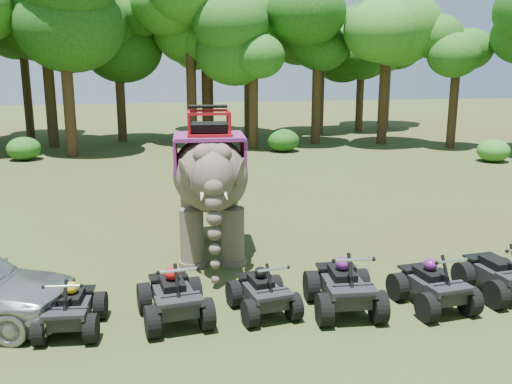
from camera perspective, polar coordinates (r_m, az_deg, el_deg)
ground at (r=13.39m, az=0.95°, el=-9.11°), size 110.00×110.00×0.00m
elephant at (r=14.92m, az=-4.61°, el=1.00°), size 2.35×4.74×3.87m
atv_0 at (r=11.56m, az=-18.04°, el=-10.47°), size 1.27×1.65×1.15m
atv_1 at (r=11.50m, az=-8.22°, el=-9.63°), size 1.51×1.92×1.31m
atv_2 at (r=11.74m, az=0.70°, el=-9.38°), size 1.38×1.73×1.16m
atv_3 at (r=11.92m, az=8.81°, el=-8.64°), size 1.47×1.94×1.37m
atv_4 at (r=12.52m, az=17.33°, el=-8.29°), size 1.44×1.84×1.25m
atv_5 at (r=13.62m, az=23.27°, el=-6.96°), size 1.43×1.85×1.29m
tree_0 at (r=34.01m, az=-6.53°, el=12.48°), size 6.53×6.53×9.33m
tree_1 at (r=32.46m, az=-0.26°, el=11.03°), size 5.35×5.35×7.64m
tree_2 at (r=34.58m, az=6.10°, el=11.38°), size 5.59×5.59×7.98m
tree_3 at (r=35.18m, az=12.80°, el=12.53°), size 6.76×6.76×9.66m
tree_4 at (r=34.69m, az=19.24°, el=9.81°), size 4.80×4.80×6.86m
tree_32 at (r=31.33m, az=-18.47°, el=12.19°), size 6.80×6.80×9.72m
tree_33 at (r=36.59m, az=-13.51°, el=11.52°), size 5.87×5.87×8.39m
tree_34 at (r=40.80m, az=10.42°, el=11.15°), size 5.22×5.22×7.46m
tree_35 at (r=35.25m, az=-5.03°, el=12.22°), size 6.26×6.26×8.94m
tree_36 at (r=35.20m, az=-20.18°, el=12.63°), size 7.25×7.25×10.36m
tree_37 at (r=38.77m, az=6.47°, el=11.69°), size 5.70×5.70×8.15m
tree_39 at (r=42.91m, az=12.98°, el=12.09°), size 6.22×6.22×8.89m
tree_40 at (r=40.68m, az=-4.72°, el=11.75°), size 5.64×5.64×8.06m
tree_41 at (r=39.99m, az=-22.05°, el=10.68°), size 5.51×5.51×7.88m
tree_45 at (r=43.96m, az=13.02°, el=12.26°), size 6.39×6.39×9.13m
tree_47 at (r=37.14m, az=-0.74°, el=13.13°), size 6.99×6.99×9.99m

